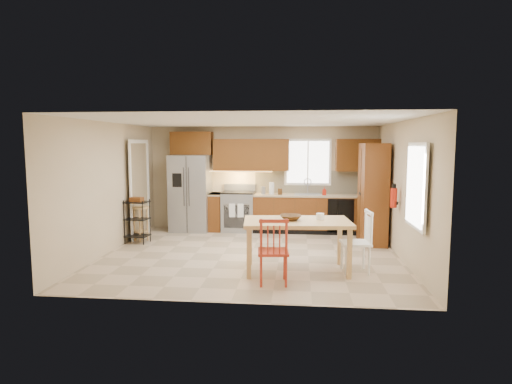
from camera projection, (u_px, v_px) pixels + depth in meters
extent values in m
plane|color=tan|center=(251.00, 254.00, 8.11)|extent=(5.50, 5.50, 0.00)
cube|color=silver|center=(251.00, 121.00, 7.82)|extent=(5.50, 5.00, 0.02)
cube|color=#CCB793|center=(262.00, 178.00, 10.44)|extent=(5.50, 0.02, 2.50)
cube|color=#CCB793|center=(230.00, 210.00, 5.49)|extent=(5.50, 0.02, 2.50)
cube|color=#CCB793|center=(109.00, 188.00, 8.23)|extent=(0.02, 5.00, 2.50)
cube|color=#CCB793|center=(403.00, 191.00, 7.69)|extent=(0.02, 5.00, 2.50)
cube|color=gray|center=(191.00, 193.00, 10.27)|extent=(0.92, 0.75, 1.82)
cube|color=gray|center=(238.00, 212.00, 10.27)|extent=(0.76, 0.63, 0.92)
cube|color=brown|center=(216.00, 212.00, 10.34)|extent=(0.30, 0.60, 0.90)
cube|color=brown|center=(316.00, 213.00, 10.10)|extent=(2.92, 0.60, 0.90)
cube|color=black|center=(341.00, 216.00, 9.76)|extent=(0.60, 0.02, 0.78)
cube|color=beige|center=(316.00, 182.00, 10.30)|extent=(2.92, 0.03, 0.55)
cube|color=brown|center=(192.00, 143.00, 10.33)|extent=(1.00, 0.35, 0.55)
cube|color=brown|center=(251.00, 155.00, 10.22)|extent=(1.80, 0.35, 0.75)
cube|color=brown|center=(358.00, 155.00, 9.98)|extent=(1.00, 0.35, 0.75)
cube|color=white|center=(308.00, 162.00, 10.26)|extent=(1.12, 0.04, 1.12)
cube|color=gray|center=(308.00, 196.00, 10.08)|extent=(0.62, 0.46, 0.16)
cube|color=#FFBF66|center=(239.00, 171.00, 10.27)|extent=(1.60, 0.30, 0.01)
imported|color=#B61D0C|center=(324.00, 191.00, 9.92)|extent=(0.09, 0.09, 0.19)
cylinder|color=white|center=(272.00, 188.00, 10.09)|extent=(0.12, 0.12, 0.28)
cylinder|color=gray|center=(263.00, 190.00, 10.11)|extent=(0.11, 0.11, 0.18)
cylinder|color=#513215|center=(280.00, 192.00, 10.05)|extent=(0.10, 0.10, 0.14)
cube|color=brown|center=(373.00, 194.00, 8.93)|extent=(0.50, 0.95, 2.10)
cylinder|color=#B61D0C|center=(394.00, 198.00, 7.87)|extent=(0.12, 0.12, 0.36)
cube|color=white|center=(416.00, 186.00, 6.54)|extent=(0.04, 1.02, 1.32)
cube|color=#8C7A59|center=(139.00, 191.00, 9.53)|extent=(0.04, 0.95, 2.10)
imported|color=#513215|center=(290.00, 220.00, 6.96)|extent=(0.38, 0.38, 0.09)
cylinder|color=white|center=(320.00, 218.00, 7.02)|extent=(0.15, 0.15, 0.16)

